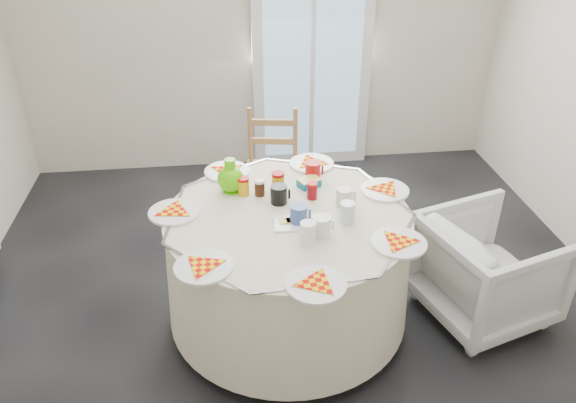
{
  "coord_description": "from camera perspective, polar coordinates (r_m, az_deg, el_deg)",
  "views": [
    {
      "loc": [
        -0.35,
        -2.61,
        2.3
      ],
      "look_at": [
        -0.05,
        -0.1,
        0.8
      ],
      "focal_mm": 35.0,
      "sensor_mm": 36.0,
      "label": 1
    }
  ],
  "objects": [
    {
      "name": "floor",
      "position": [
        3.5,
        0.62,
        -10.48
      ],
      "size": [
        4.0,
        4.0,
        0.0
      ],
      "primitive_type": "plane",
      "color": "black",
      "rests_on": "ground"
    },
    {
      "name": "wall_back",
      "position": [
        4.73,
        -2.59,
        18.38
      ],
      "size": [
        4.0,
        0.02,
        2.6
      ],
      "primitive_type": "cube",
      "color": "#BCB5A3",
      "rests_on": "floor"
    },
    {
      "name": "glass_door",
      "position": [
        4.79,
        2.49,
        15.45
      ],
      "size": [
        1.0,
        0.08,
        2.1
      ],
      "primitive_type": "cube",
      "color": "silver",
      "rests_on": "floor"
    },
    {
      "name": "table",
      "position": [
        3.18,
        0.0,
        -6.61
      ],
      "size": [
        1.35,
        1.35,
        0.69
      ],
      "primitive_type": "cylinder",
      "color": "beige",
      "rests_on": "floor"
    },
    {
      "name": "wooden_chair",
      "position": [
        4.04,
        -1.68,
        3.66
      ],
      "size": [
        0.44,
        0.42,
        0.86
      ],
      "primitive_type": null,
      "rotation": [
        0.0,
        0.0,
        -0.16
      ],
      "color": "#A1874A",
      "rests_on": "floor"
    },
    {
      "name": "armchair",
      "position": [
        3.42,
        19.85,
        -5.47
      ],
      "size": [
        0.8,
        0.83,
        0.69
      ],
      "primitive_type": "imported",
      "rotation": [
        0.0,
        0.0,
        1.87
      ],
      "color": "silver",
      "rests_on": "floor"
    },
    {
      "name": "place_settings",
      "position": [
        2.96,
        0.0,
        -0.5
      ],
      "size": [
        1.78,
        1.78,
        0.03
      ],
      "primitive_type": null,
      "rotation": [
        0.0,
        0.0,
        -0.22
      ],
      "color": "white",
      "rests_on": "table"
    },
    {
      "name": "jar_cluster",
      "position": [
        3.1,
        -1.24,
        2.14
      ],
      "size": [
        0.46,
        0.29,
        0.13
      ],
      "primitive_type": null,
      "rotation": [
        0.0,
        0.0,
        -0.18
      ],
      "color": "#996D11",
      "rests_on": "table"
    },
    {
      "name": "butter_tub",
      "position": [
        3.23,
        2.15,
        2.59
      ],
      "size": [
        0.15,
        0.14,
        0.05
      ],
      "primitive_type": "cube",
      "rotation": [
        0.0,
        0.0,
        0.43
      ],
      "color": "#025E8E",
      "rests_on": "table"
    },
    {
      "name": "green_pitcher",
      "position": [
        3.15,
        -5.91,
        3.47
      ],
      "size": [
        0.16,
        0.16,
        0.2
      ],
      "primitive_type": null,
      "rotation": [
        0.0,
        0.0,
        -0.06
      ],
      "color": "#4DCB03",
      "rests_on": "table"
    },
    {
      "name": "cheese_platter",
      "position": [
        2.88,
        0.95,
        -1.44
      ],
      "size": [
        0.25,
        0.17,
        0.03
      ],
      "primitive_type": null,
      "rotation": [
        0.0,
        0.0,
        -0.07
      ],
      "color": "silver",
      "rests_on": "table"
    },
    {
      "name": "mugs_glasses",
      "position": [
        2.97,
        2.76,
        0.44
      ],
      "size": [
        0.76,
        0.76,
        0.13
      ],
      "primitive_type": null,
      "rotation": [
        0.0,
        0.0,
        0.11
      ],
      "color": "gray",
      "rests_on": "table"
    }
  ]
}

